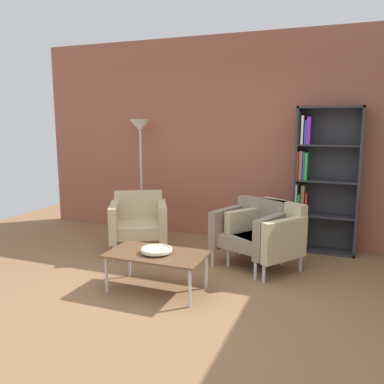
% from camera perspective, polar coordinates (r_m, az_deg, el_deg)
% --- Properties ---
extents(ground_plane, '(8.32, 8.32, 0.00)m').
position_cam_1_polar(ground_plane, '(3.88, -2.92, -16.16)').
color(ground_plane, olive).
extents(brick_back_panel, '(6.40, 0.12, 2.90)m').
position_cam_1_polar(brick_back_panel, '(5.82, 6.91, 7.40)').
color(brick_back_panel, '#9E5642').
rests_on(brick_back_panel, ground_plane).
extents(bookshelf_tall, '(0.80, 0.30, 1.90)m').
position_cam_1_polar(bookshelf_tall, '(5.49, 17.70, 1.50)').
color(bookshelf_tall, '#333338').
rests_on(bookshelf_tall, ground_plane).
extents(coffee_table_low, '(1.00, 0.56, 0.40)m').
position_cam_1_polar(coffee_table_low, '(4.12, -5.06, -9.06)').
color(coffee_table_low, brown).
rests_on(coffee_table_low, ground_plane).
extents(decorative_bowl, '(0.32, 0.32, 0.05)m').
position_cam_1_polar(decorative_bowl, '(4.09, -5.07, -8.18)').
color(decorative_bowl, beige).
rests_on(decorative_bowl, coffee_table_low).
extents(armchair_by_bookshelf, '(0.89, 0.86, 0.78)m').
position_cam_1_polar(armchair_by_bookshelf, '(4.87, 8.41, -5.53)').
color(armchair_by_bookshelf, gray).
rests_on(armchair_by_bookshelf, ground_plane).
extents(armchair_spare_guest, '(0.93, 0.90, 0.78)m').
position_cam_1_polar(armchair_spare_guest, '(5.34, -7.61, -4.11)').
color(armchair_spare_guest, '#C6B289').
rests_on(armchair_spare_guest, ground_plane).
extents(armchair_near_window, '(0.94, 0.93, 0.78)m').
position_cam_1_polar(armchair_near_window, '(4.79, 10.84, -5.87)').
color(armchair_near_window, '#C6B289').
rests_on(armchair_near_window, ground_plane).
extents(floor_lamp_torchiere, '(0.32, 0.32, 1.74)m').
position_cam_1_polar(floor_lamp_torchiere, '(5.99, -7.35, 7.45)').
color(floor_lamp_torchiere, silver).
rests_on(floor_lamp_torchiere, ground_plane).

